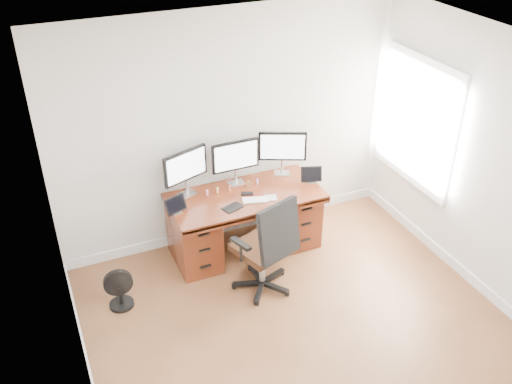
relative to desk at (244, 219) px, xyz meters
name	(u,v)px	position (x,y,z in m)	size (l,w,h in m)	color
ground	(321,357)	(0.00, -1.83, -0.40)	(4.50, 4.50, 0.00)	brown
back_wall	(229,129)	(0.00, 0.42, 0.95)	(4.00, 0.10, 2.70)	silver
right_wall	(511,182)	(2.00, -1.72, 0.95)	(0.10, 4.50, 2.70)	silver
desk	(244,219)	(0.00, 0.00, 0.00)	(1.70, 0.80, 0.75)	#532110
office_chair	(266,261)	(-0.08, -0.76, -0.03)	(0.76, 0.76, 1.13)	black
floor_fan	(119,290)	(-1.54, -0.40, -0.19)	(0.30, 0.25, 0.43)	black
monitor_left	(186,167)	(-0.58, 0.24, 0.68)	(0.53, 0.22, 0.53)	silver
monitor_center	(236,157)	(0.00, 0.24, 0.68)	(0.55, 0.14, 0.53)	silver
monitor_right	(282,148)	(0.58, 0.24, 0.68)	(0.51, 0.26, 0.53)	silver
tablet_left	(176,206)	(-0.80, -0.08, 0.43)	(0.25, 0.14, 0.19)	silver
tablet_right	(312,176)	(0.80, -0.08, 0.43)	(0.25, 0.14, 0.19)	silver
keyboard	(255,200)	(0.05, -0.19, 0.36)	(0.27, 0.12, 0.01)	white
trackpad	(271,198)	(0.23, -0.22, 0.35)	(0.12, 0.12, 0.01)	#B8BABF
drawing_tablet	(233,208)	(-0.23, -0.23, 0.35)	(0.21, 0.13, 0.01)	black
phone	(247,194)	(0.03, -0.03, 0.35)	(0.14, 0.07, 0.01)	black
figurine_pink	(207,192)	(-0.39, 0.12, 0.39)	(0.03, 0.03, 0.08)	pink
figurine_yellow	(218,190)	(-0.27, 0.12, 0.39)	(0.03, 0.03, 0.08)	tan
figurine_orange	(230,187)	(-0.12, 0.12, 0.39)	(0.03, 0.03, 0.08)	#EE7048
figurine_brown	(248,183)	(0.10, 0.12, 0.39)	(0.03, 0.03, 0.08)	olive
figurine_purple	(258,181)	(0.22, 0.12, 0.39)	(0.03, 0.03, 0.08)	#B172D2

